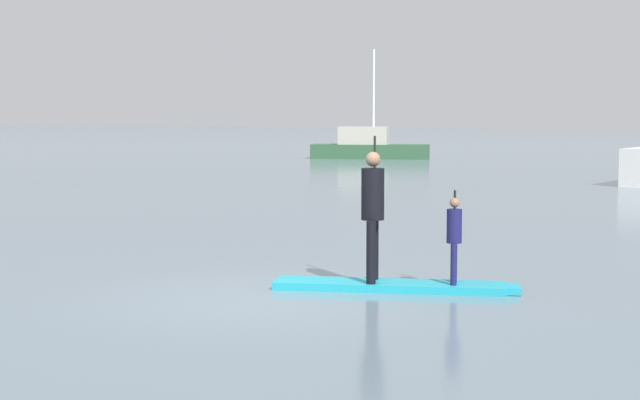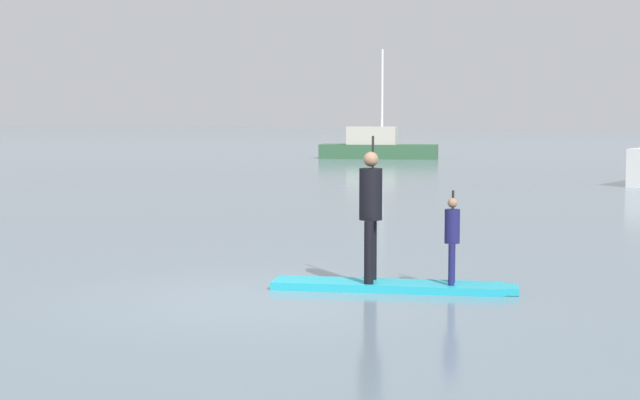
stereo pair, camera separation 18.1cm
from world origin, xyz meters
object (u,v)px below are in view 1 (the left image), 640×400
object	(u,v)px
paddler_adult	(373,207)
paddler_child_solo	(454,235)
paddleboard_near	(395,286)
fishing_boat_green_midground	(368,146)

from	to	relation	value
paddler_adult	paddler_child_solo	distance (m)	1.10
paddler_child_solo	paddleboard_near	bearing A→B (deg)	-158.79
paddleboard_near	paddler_child_solo	distance (m)	1.00
paddleboard_near	fishing_boat_green_midground	world-z (taller)	fishing_boat_green_midground
paddleboard_near	fishing_boat_green_midground	bearing A→B (deg)	117.09
paddleboard_near	paddler_child_solo	world-z (taller)	paddler_child_solo
paddleboard_near	fishing_boat_green_midground	distance (m)	36.73
paddleboard_near	paddler_adult	xyz separation A→B (m)	(-0.28, -0.10, 1.02)
paddler_child_solo	fishing_boat_green_midground	size ratio (longest dim) A/B	0.20
paddler_adult	fishing_boat_green_midground	bearing A→B (deg)	116.63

